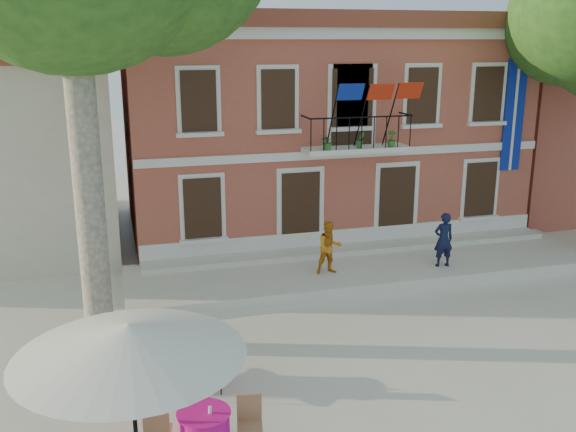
# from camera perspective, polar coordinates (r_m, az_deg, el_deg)

# --- Properties ---
(ground) EXTENTS (90.00, 90.00, 0.00)m
(ground) POSITION_cam_1_polar(r_m,az_deg,el_deg) (14.79, 6.36, -11.46)
(ground) COLOR beige
(ground) RESTS_ON ground
(main_building) EXTENTS (13.50, 9.59, 7.50)m
(main_building) POSITION_cam_1_polar(r_m,az_deg,el_deg) (23.46, 2.08, 8.34)
(main_building) COLOR #AF563F
(main_building) RESTS_ON ground
(neighbor_east) EXTENTS (9.40, 9.40, 6.40)m
(neighbor_east) POSITION_cam_1_polar(r_m,az_deg,el_deg) (30.23, 23.87, 7.56)
(neighbor_east) COLOR #AF563F
(neighbor_east) RESTS_ON ground
(terrace) EXTENTS (14.00, 3.40, 0.30)m
(terrace) POSITION_cam_1_polar(r_m,az_deg,el_deg) (19.18, 7.05, -4.57)
(terrace) COLOR silver
(terrace) RESTS_ON ground
(patio_umbrella) EXTENTS (3.50, 3.50, 2.60)m
(patio_umbrella) POSITION_cam_1_polar(r_m,az_deg,el_deg) (9.99, -13.94, -10.71)
(patio_umbrella) COLOR black
(patio_umbrella) RESTS_ON ground
(pedestrian_navy) EXTENTS (0.60, 0.41, 1.61)m
(pedestrian_navy) POSITION_cam_1_polar(r_m,az_deg,el_deg) (19.01, 13.65, -2.05)
(pedestrian_navy) COLOR #0F1433
(pedestrian_navy) RESTS_ON terrace
(pedestrian_orange) EXTENTS (0.74, 0.59, 1.51)m
(pedestrian_orange) POSITION_cam_1_polar(r_m,az_deg,el_deg) (17.98, 3.71, -2.81)
(pedestrian_orange) COLOR orange
(pedestrian_orange) RESTS_ON terrace
(cafe_table_0) EXTENTS (1.52, 1.77, 0.95)m
(cafe_table_0) POSITION_cam_1_polar(r_m,az_deg,el_deg) (13.26, -9.55, -12.92)
(cafe_table_0) COLOR #C31282
(cafe_table_0) RESTS_ON ground
(cafe_table_1) EXTENTS (1.96, 0.90, 0.95)m
(cafe_table_1) POSITION_cam_1_polar(r_m,az_deg,el_deg) (11.25, -7.44, -18.43)
(cafe_table_1) COLOR #C31282
(cafe_table_1) RESTS_ON ground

